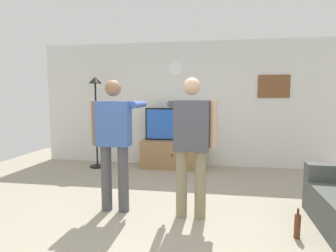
{
  "coord_description": "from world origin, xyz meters",
  "views": [
    {
      "loc": [
        0.62,
        -3.0,
        1.51
      ],
      "look_at": [
        -0.04,
        1.2,
        1.05
      ],
      "focal_mm": 28.71,
      "sensor_mm": 36.0,
      "label": 1
    }
  ],
  "objects": [
    {
      "name": "ground_plane",
      "position": [
        0.0,
        0.0,
        0.0
      ],
      "size": [
        8.4,
        8.4,
        0.0
      ],
      "primitive_type": "plane",
      "color": "#9E937F"
    },
    {
      "name": "framed_picture",
      "position": [
        1.91,
        2.9,
        1.73
      ],
      "size": [
        0.64,
        0.04,
        0.47
      ],
      "primitive_type": "cube",
      "color": "brown"
    },
    {
      "name": "person_standing_nearer_lamp",
      "position": [
        -0.61,
        0.31,
        0.98
      ],
      "size": [
        0.61,
        0.78,
        1.73
      ],
      "color": "#4C4C51",
      "rests_on": "ground_plane"
    },
    {
      "name": "television",
      "position": [
        -0.15,
        2.65,
        0.93
      ],
      "size": [
        1.23,
        0.07,
        0.69
      ],
      "color": "black",
      "rests_on": "tv_stand"
    },
    {
      "name": "beverage_bottle",
      "position": [
        1.56,
        -0.08,
        0.13
      ],
      "size": [
        0.07,
        0.07,
        0.33
      ],
      "color": "#592D19",
      "rests_on": "ground_plane"
    },
    {
      "name": "back_wall",
      "position": [
        0.0,
        2.95,
        1.35
      ],
      "size": [
        6.4,
        0.1,
        2.7
      ],
      "primitive_type": "cube",
      "color": "silver",
      "rests_on": "ground_plane"
    },
    {
      "name": "tv_stand",
      "position": [
        -0.15,
        2.6,
        0.29
      ],
      "size": [
        1.37,
        0.52,
        0.59
      ],
      "color": "#997047",
      "rests_on": "ground_plane"
    },
    {
      "name": "person_standing_nearer_couch",
      "position": [
        0.4,
        0.27,
        0.99
      ],
      "size": [
        0.6,
        0.78,
        1.74
      ],
      "color": "gray",
      "rests_on": "ground_plane"
    },
    {
      "name": "floor_lamp",
      "position": [
        -1.78,
        2.38,
        1.38
      ],
      "size": [
        0.32,
        0.32,
        1.94
      ],
      "color": "black",
      "rests_on": "ground_plane"
    },
    {
      "name": "wall_clock",
      "position": [
        -0.15,
        2.89,
        2.12
      ],
      "size": [
        0.3,
        0.03,
        0.3
      ],
      "primitive_type": "cylinder",
      "rotation": [
        1.57,
        0.0,
        0.0
      ],
      "color": "white"
    }
  ]
}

